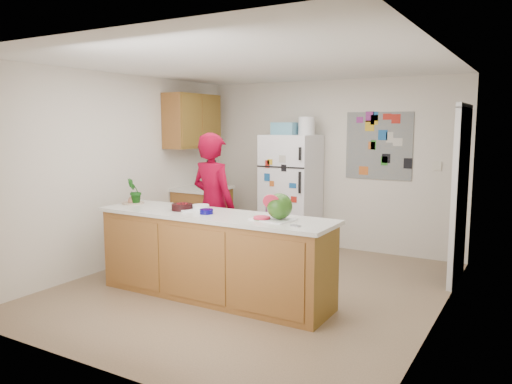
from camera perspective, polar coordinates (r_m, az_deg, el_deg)
The scene contains 26 objects.
floor at distance 5.82m, azimuth -0.32°, elevation -10.92°, with size 4.00×4.50×0.02m, color brown.
wall_back at distance 7.58m, azimuth 8.36°, elevation 3.10°, with size 4.00×0.02×2.50m, color beige.
wall_left at distance 6.78m, azimuth -15.15°, elevation 2.38°, with size 0.02×4.50×2.50m, color beige.
wall_right at distance 4.86m, azimuth 20.58°, elevation 0.11°, with size 0.02×4.50×2.50m, color beige.
ceiling at distance 5.55m, azimuth -0.34°, elevation 14.53°, with size 4.00×4.50×0.02m, color white.
doorway at distance 6.31m, azimuth 22.46°, elevation -0.43°, with size 0.03×0.85×2.04m, color black.
peninsula_base at distance 5.39m, azimuth -4.89°, elevation -7.48°, with size 2.60×0.62×0.88m, color brown.
peninsula_top at distance 5.29m, azimuth -4.95°, elevation -2.67°, with size 2.68×0.70×0.04m, color silver.
side_counter_base at distance 7.71m, azimuth -6.10°, elevation -2.94°, with size 0.60×0.80×0.86m, color brown.
side_counter_top at distance 7.64m, azimuth -6.15°, elevation 0.38°, with size 0.64×0.84×0.04m, color silver.
upper_cabinets at distance 7.61m, azimuth -7.29°, elevation 8.04°, with size 0.35×1.00×0.80m, color brown.
refrigerator at distance 7.45m, azimuth 4.00°, elevation -0.01°, with size 0.75×0.70×1.70m, color silver.
fridge_top_bin at distance 7.43m, azimuth 3.37°, elevation 7.25°, with size 0.35×0.28×0.18m, color #5999B2.
photo_collage at distance 7.29m, azimuth 13.85°, elevation 5.14°, with size 0.95×0.01×0.95m, color slate.
person at distance 6.03m, azimuth -4.90°, elevation -1.59°, with size 0.64×0.42×1.76m, color #6A0015.
blender_appliance at distance 7.73m, azimuth -5.10°, elevation 2.05°, with size 0.14×0.14×0.38m, color black.
cutting_board at distance 4.91m, azimuth 1.96°, elevation -3.15°, with size 0.39×0.29×0.01m, color silver.
watermelon at distance 4.87m, azimuth 2.70°, elevation -1.64°, with size 0.25×0.25×0.25m, color #1C5610.
watermelon_slice at distance 4.91m, azimuth 0.68°, elevation -2.95°, with size 0.17×0.17×0.02m, color red.
cherry_bowl at distance 5.52m, azimuth -8.44°, elevation -1.71°, with size 0.23×0.23×0.07m, color black.
white_bowl at distance 5.50m, azimuth -6.32°, elevation -1.76°, with size 0.18×0.18×0.06m, color white.
cobalt_bowl at distance 5.26m, azimuth -5.69°, elevation -2.23°, with size 0.14×0.14×0.05m, color #070255.
plate at distance 6.09m, azimuth -13.87°, elevation -1.22°, with size 0.26×0.26×0.02m, color beige.
paper_towel at distance 5.47m, azimuth -7.98°, elevation -2.05°, with size 0.18×0.16×0.02m, color white.
keys at distance 4.62m, azimuth 4.55°, elevation -3.85°, with size 0.10×0.04×0.01m, color gray.
potted_plant at distance 6.03m, azimuth -13.74°, elevation 0.09°, with size 0.17×0.14×0.31m, color #16490E.
Camera 1 is at (2.79, -4.76, 1.85)m, focal length 35.00 mm.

